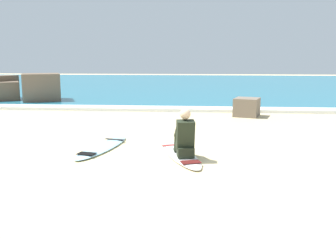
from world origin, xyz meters
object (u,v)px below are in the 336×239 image
surfboard_spare_near (103,147)px  surfboard_main (180,154)px  surfer_seated (185,138)px  shoreline_rock (247,107)px

surfboard_spare_near → surfboard_main: bearing=-14.1°
surfboard_main → surfer_seated: surfer_seated is taller
surfboard_main → shoreline_rock: size_ratio=2.76×
surfboard_main → surfboard_spare_near: 1.80m
surfboard_main → surfboard_spare_near: size_ratio=1.02×
surfboard_spare_near → surfer_seated: bearing=-20.8°
surfboard_main → shoreline_rock: shoreline_rock is taller
surfer_seated → shoreline_rock: (1.92, 5.69, -0.12)m
surfboard_main → surfer_seated: (0.10, -0.27, 0.40)m
surfer_seated → surfboard_spare_near: 2.02m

